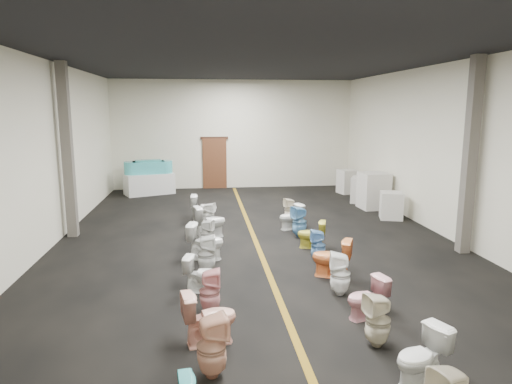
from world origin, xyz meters
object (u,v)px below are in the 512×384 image
appliance_crate_d (347,182)px  toilet_right_10 (290,209)px  toilet_left_1 (212,347)px  toilet_right_2 (378,320)px  appliance_crate_a (391,205)px  toilet_left_5 (207,254)px  toilet_left_6 (206,241)px  toilet_left_10 (204,207)px  toilet_left_8 (210,221)px  toilet_left_2 (209,318)px  toilet_right_1 (422,357)px  appliance_crate_c (363,190)px  toilet_right_3 (367,298)px  toilet_left_9 (209,215)px  toilet_right_7 (311,234)px  display_table (149,184)px  toilet_left_4 (202,274)px  toilet_right_8 (299,222)px  bathtub (149,167)px  toilet_right_6 (318,246)px  toilet_left_7 (207,233)px  toilet_right_5 (332,258)px  toilet_right_9 (291,217)px  toilet_left_3 (210,291)px  appliance_crate_b (374,191)px

appliance_crate_d → toilet_right_10: size_ratio=1.36×
toilet_left_1 → toilet_right_2: bearing=-90.2°
appliance_crate_a → toilet_left_5: 6.96m
appliance_crate_a → toilet_left_6: bearing=-150.9°
toilet_left_10 → toilet_right_10: (2.56, -0.37, -0.05)m
toilet_left_8 → toilet_left_10: size_ratio=1.07×
appliance_crate_d → toilet_left_6: 9.36m
toilet_left_2 → toilet_right_1: (2.55, -1.31, -0.03)m
toilet_right_10 → appliance_crate_c: bearing=114.8°
appliance_crate_a → appliance_crate_d: bearing=90.0°
toilet_left_6 → toilet_left_8: 1.78m
appliance_crate_d → toilet_left_10: bearing=-146.2°
toilet_left_2 → toilet_right_3: bearing=-89.6°
toilet_left_9 → toilet_right_7: (2.43, -2.29, -0.01)m
appliance_crate_d → toilet_right_1: appliance_crate_d is taller
display_table → toilet_right_7: display_table is taller
toilet_left_4 → toilet_right_8: size_ratio=0.81×
bathtub → toilet_left_9: 5.88m
toilet_right_7 → toilet_left_4: bearing=-30.7°
toilet_left_10 → toilet_right_6: 4.77m
toilet_left_4 → toilet_left_7: bearing=10.8°
toilet_right_2 → toilet_left_1: bearing=-86.7°
toilet_right_5 → toilet_right_10: size_ratio=1.15×
toilet_left_2 → toilet_right_3: toilet_left_2 is taller
toilet_left_6 → toilet_right_3: 4.13m
toilet_right_2 → toilet_right_9: size_ratio=1.12×
appliance_crate_d → toilet_left_3: 11.67m
toilet_left_10 → toilet_right_1: 9.09m
display_table → toilet_right_9: 7.43m
toilet_right_1 → toilet_left_4: bearing=-164.0°
appliance_crate_c → toilet_right_3: size_ratio=1.33×
display_table → toilet_left_4: (2.06, -10.05, -0.07)m
bathtub → appliance_crate_b: bearing=-35.6°
toilet_left_10 → display_table: bearing=27.7°
toilet_left_1 → toilet_left_7: 5.51m
appliance_crate_c → toilet_right_7: bearing=-121.3°
bathtub → toilet_left_4: 10.29m
display_table → appliance_crate_a: bearing=-32.8°
appliance_crate_a → toilet_left_1: size_ratio=1.00×
toilet_left_1 → toilet_left_8: size_ratio=0.99×
toilet_left_8 → toilet_left_9: bearing=-14.0°
toilet_right_5 → toilet_right_3: bearing=26.1°
toilet_left_8 → toilet_right_1: size_ratio=1.15×
appliance_crate_b → toilet_right_8: size_ratio=1.46×
display_table → toilet_left_4: bearing=-78.4°
toilet_left_3 → toilet_right_7: bearing=-36.0°
toilet_left_7 → toilet_right_9: 2.75m
toilet_left_2 → toilet_right_2: 2.39m
appliance_crate_d → toilet_left_5: size_ratio=1.17×
toilet_left_1 → toilet_left_3: 1.84m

